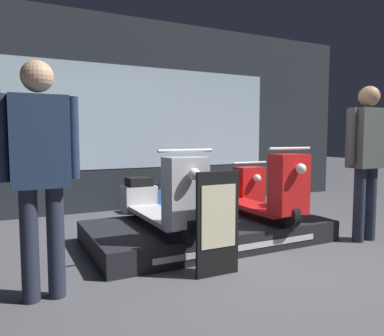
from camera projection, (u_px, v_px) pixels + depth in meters
name	position (u px, v px, depth m)	size (l,w,h in m)	color
ground_plane	(272.00, 264.00, 3.62)	(30.00, 30.00, 0.00)	#4C4C51
shop_wall_back	(150.00, 115.00, 6.44)	(8.33, 0.09, 3.20)	#23282D
display_platform	(208.00, 231.00, 4.42)	(2.76, 1.41, 0.24)	black
scooter_display_left	(162.00, 199.00, 4.03)	(0.55, 1.75, 0.88)	black
scooter_display_right	(256.00, 191.00, 4.59)	(0.55, 1.75, 0.88)	black
scooter_backrow_0	(166.00, 200.00, 5.38)	(0.55, 1.75, 0.88)	black
scooter_backrow_1	(227.00, 195.00, 5.84)	(0.55, 1.75, 0.88)	black
person_left_browsing	(40.00, 161.00, 2.76)	(0.57, 0.23, 1.79)	#232838
person_right_browsing	(367.00, 150.00, 4.36)	(0.60, 0.24, 1.81)	#232838
price_sign_board	(218.00, 223.00, 3.30)	(0.42, 0.04, 0.93)	black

